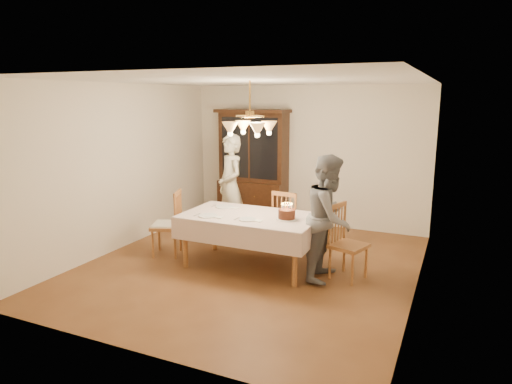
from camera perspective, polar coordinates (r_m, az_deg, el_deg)
The scene contains 14 objects.
ground at distance 6.65m, azimuth -0.72°, elevation -9.22°, with size 5.00×5.00×0.00m, color brown.
room_shell at distance 6.26m, azimuth -0.76°, elevation 4.43°, with size 5.00×5.00×5.00m.
dining_table at distance 6.44m, azimuth -0.73°, elevation -3.53°, with size 1.90×1.10×0.76m.
china_hutch at distance 8.77m, azimuth -0.36°, elevation 2.97°, with size 1.38×0.54×2.16m.
chair_far_side at distance 7.06m, azimuth 4.12°, elevation -4.20°, with size 0.48×0.46×1.00m.
chair_left_end at distance 7.11m, azimuth -11.08°, elevation -4.19°, with size 0.55×0.56×1.00m.
chair_right_end at distance 6.21m, azimuth 11.41°, elevation -6.67°, with size 0.53×0.55×1.00m.
elderly_woman at distance 7.75m, azimuth -3.20°, elevation 0.64°, with size 0.65×0.43×1.78m, color beige.
adult_in_grey at distance 6.07m, azimuth 9.13°, elevation -3.17°, with size 0.81×0.63×1.66m, color slate.
birthday_cake at distance 6.18m, azimuth 3.86°, elevation -2.83°, with size 0.30×0.30×0.22m.
place_setting_near_left at distance 6.37m, azimuth -5.92°, elevation -2.98°, with size 0.41×0.27×0.02m.
place_setting_near_right at distance 6.15m, azimuth -0.96°, elevation -3.46°, with size 0.38×0.23×0.02m.
place_setting_far_left at distance 6.87m, azimuth -3.87°, elevation -1.85°, with size 0.42×0.27×0.02m.
chandelier at distance 6.22m, azimuth -0.77°, elevation 8.04°, with size 0.62×0.62×0.73m.
Camera 1 is at (2.63, -5.62, 2.38)m, focal length 32.00 mm.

